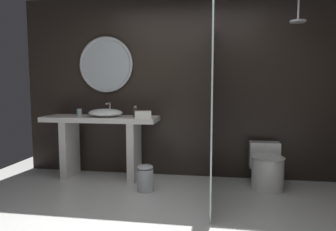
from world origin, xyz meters
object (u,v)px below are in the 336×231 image
waste_bin (145,178)px  folded_hand_towel (143,115)px  rain_shower_head (298,17)px  toilet (267,168)px  tumbler_cup (79,112)px  round_wall_mirror (106,65)px  soap_dispenser (135,112)px  vessel_sink (106,113)px

waste_bin → folded_hand_towel: size_ratio=1.57×
rain_shower_head → toilet: rain_shower_head is taller
tumbler_cup → round_wall_mirror: 0.80m
tumbler_cup → waste_bin: size_ratio=0.30×
rain_shower_head → soap_dispenser: bearing=177.3°
tumbler_cup → toilet: size_ratio=0.17×
tumbler_cup → toilet: tumbler_cup is taller
round_wall_mirror → rain_shower_head: (2.58, -0.34, 0.52)m
toilet → folded_hand_towel: size_ratio=2.86×
toilet → folded_hand_towel: bearing=-177.4°
vessel_sink → waste_bin: size_ratio=1.42×
soap_dispenser → rain_shower_head: rain_shower_head is taller
vessel_sink → waste_bin: (0.66, -0.42, -0.77)m
waste_bin → folded_hand_towel: folded_hand_towel is taller
vessel_sink → tumbler_cup: bearing=171.8°
soap_dispenser → folded_hand_towel: bearing=-48.1°
soap_dispenser → rain_shower_head: bearing=-2.7°
round_wall_mirror → rain_shower_head: rain_shower_head is taller
soap_dispenser → waste_bin: 0.94m
rain_shower_head → folded_hand_towel: bearing=-178.0°
vessel_sink → waste_bin: bearing=-32.7°
soap_dispenser → vessel_sink: bearing=-175.0°
round_wall_mirror → waste_bin: bearing=-43.2°
rain_shower_head → vessel_sink: bearing=178.6°
toilet → rain_shower_head: bearing=-1.5°
tumbler_cup → waste_bin: 1.41m
round_wall_mirror → waste_bin: round_wall_mirror is taller
vessel_sink → toilet: bearing=-1.4°
rain_shower_head → tumbler_cup: bearing=177.6°
soap_dispenser → folded_hand_towel: (0.15, -0.16, -0.02)m
toilet → tumbler_cup: bearing=177.5°
tumbler_cup → rain_shower_head: size_ratio=0.25×
tumbler_cup → folded_hand_towel: (0.99, -0.19, -0.00)m
rain_shower_head → toilet: bearing=178.5°
vessel_sink → rain_shower_head: (2.50, -0.06, 1.20)m
soap_dispenser → folded_hand_towel: soap_dispenser is taller
vessel_sink → rain_shower_head: 2.77m
vessel_sink → toilet: size_ratio=0.78×
soap_dispenser → rain_shower_head: 2.40m
vessel_sink → toilet: 2.29m
soap_dispenser → toilet: size_ratio=0.25×
rain_shower_head → waste_bin: rain_shower_head is taller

